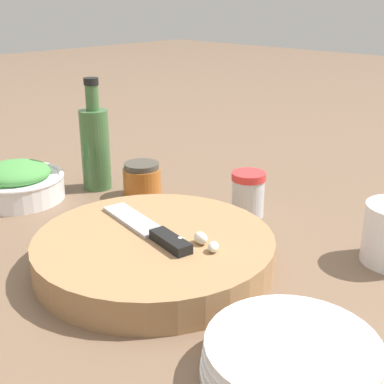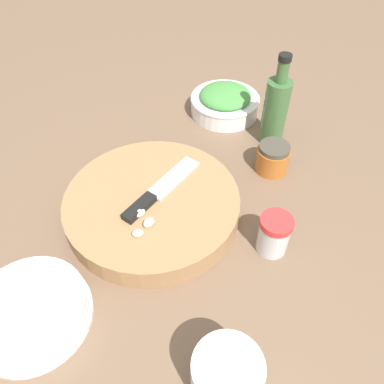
{
  "view_description": "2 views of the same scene",
  "coord_description": "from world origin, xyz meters",
  "px_view_note": "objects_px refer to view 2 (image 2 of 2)",
  "views": [
    {
      "loc": [
        0.51,
        -0.52,
        0.35
      ],
      "look_at": [
        0.04,
        -0.03,
        0.09
      ],
      "focal_mm": 50.0,
      "sensor_mm": 36.0,
      "label": 1
    },
    {
      "loc": [
        0.42,
        0.16,
        0.54
      ],
      "look_at": [
        0.01,
        -0.03,
        0.06
      ],
      "focal_mm": 35.0,
      "sensor_mm": 36.0,
      "label": 2
    }
  ],
  "objects_px": {
    "coffee_mug": "(225,379)",
    "oil_bottle": "(275,110)",
    "chef_knife": "(158,192)",
    "garlic_cloves": "(143,222)",
    "plate_stack": "(31,312)",
    "cutting_board": "(152,205)",
    "spice_jar": "(274,234)",
    "honey_jar": "(273,158)",
    "herb_bowl": "(225,102)"
  },
  "relations": [
    {
      "from": "plate_stack",
      "to": "honey_jar",
      "type": "xyz_separation_m",
      "value": [
        -0.47,
        0.23,
        0.01
      ]
    },
    {
      "from": "herb_bowl",
      "to": "plate_stack",
      "type": "distance_m",
      "value": 0.62
    },
    {
      "from": "spice_jar",
      "to": "oil_bottle",
      "type": "bearing_deg",
      "value": -162.9
    },
    {
      "from": "chef_knife",
      "to": "coffee_mug",
      "type": "distance_m",
      "value": 0.33
    },
    {
      "from": "coffee_mug",
      "to": "oil_bottle",
      "type": "height_order",
      "value": "oil_bottle"
    },
    {
      "from": "herb_bowl",
      "to": "honey_jar",
      "type": "relative_size",
      "value": 2.47
    },
    {
      "from": "garlic_cloves",
      "to": "oil_bottle",
      "type": "distance_m",
      "value": 0.38
    },
    {
      "from": "chef_knife",
      "to": "coffee_mug",
      "type": "bearing_deg",
      "value": -35.52
    },
    {
      "from": "plate_stack",
      "to": "garlic_cloves",
      "type": "bearing_deg",
      "value": 158.05
    },
    {
      "from": "garlic_cloves",
      "to": "coffee_mug",
      "type": "height_order",
      "value": "coffee_mug"
    },
    {
      "from": "spice_jar",
      "to": "garlic_cloves",
      "type": "bearing_deg",
      "value": -69.23
    },
    {
      "from": "oil_bottle",
      "to": "spice_jar",
      "type": "bearing_deg",
      "value": 17.1
    },
    {
      "from": "spice_jar",
      "to": "coffee_mug",
      "type": "distance_m",
      "value": 0.25
    },
    {
      "from": "garlic_cloves",
      "to": "plate_stack",
      "type": "relative_size",
      "value": 0.35
    },
    {
      "from": "herb_bowl",
      "to": "spice_jar",
      "type": "height_order",
      "value": "spice_jar"
    },
    {
      "from": "coffee_mug",
      "to": "plate_stack",
      "type": "distance_m",
      "value": 0.3
    },
    {
      "from": "garlic_cloves",
      "to": "herb_bowl",
      "type": "relative_size",
      "value": 0.37
    },
    {
      "from": "herb_bowl",
      "to": "spice_jar",
      "type": "xyz_separation_m",
      "value": [
        0.34,
        0.22,
        0.01
      ]
    },
    {
      "from": "honey_jar",
      "to": "chef_knife",
      "type": "bearing_deg",
      "value": -38.84
    },
    {
      "from": "cutting_board",
      "to": "spice_jar",
      "type": "relative_size",
      "value": 4.3
    },
    {
      "from": "chef_knife",
      "to": "coffee_mug",
      "type": "height_order",
      "value": "coffee_mug"
    },
    {
      "from": "spice_jar",
      "to": "plate_stack",
      "type": "height_order",
      "value": "spice_jar"
    },
    {
      "from": "cutting_board",
      "to": "chef_knife",
      "type": "bearing_deg",
      "value": 155.22
    },
    {
      "from": "cutting_board",
      "to": "herb_bowl",
      "type": "relative_size",
      "value": 1.91
    },
    {
      "from": "cutting_board",
      "to": "oil_bottle",
      "type": "distance_m",
      "value": 0.34
    },
    {
      "from": "coffee_mug",
      "to": "honey_jar",
      "type": "xyz_separation_m",
      "value": [
        -0.44,
        -0.07,
        -0.01
      ]
    },
    {
      "from": "spice_jar",
      "to": "plate_stack",
      "type": "xyz_separation_m",
      "value": [
        0.27,
        -0.28,
        -0.02
      ]
    },
    {
      "from": "spice_jar",
      "to": "chef_knife",
      "type": "bearing_deg",
      "value": -89.02
    },
    {
      "from": "chef_knife",
      "to": "plate_stack",
      "type": "distance_m",
      "value": 0.28
    },
    {
      "from": "cutting_board",
      "to": "spice_jar",
      "type": "distance_m",
      "value": 0.22
    },
    {
      "from": "plate_stack",
      "to": "honey_jar",
      "type": "bearing_deg",
      "value": 154.25
    },
    {
      "from": "coffee_mug",
      "to": "plate_stack",
      "type": "bearing_deg",
      "value": -84.58
    },
    {
      "from": "spice_jar",
      "to": "oil_bottle",
      "type": "distance_m",
      "value": 0.3
    },
    {
      "from": "herb_bowl",
      "to": "coffee_mug",
      "type": "relative_size",
      "value": 1.39
    },
    {
      "from": "cutting_board",
      "to": "honey_jar",
      "type": "height_order",
      "value": "honey_jar"
    },
    {
      "from": "chef_knife",
      "to": "cutting_board",
      "type": "bearing_deg",
      "value": -103.41
    },
    {
      "from": "chef_knife",
      "to": "honey_jar",
      "type": "relative_size",
      "value": 2.86
    },
    {
      "from": "coffee_mug",
      "to": "plate_stack",
      "type": "xyz_separation_m",
      "value": [
        0.03,
        -0.29,
        -0.02
      ]
    },
    {
      "from": "garlic_cloves",
      "to": "oil_bottle",
      "type": "xyz_separation_m",
      "value": [
        -0.36,
        0.12,
        0.03
      ]
    },
    {
      "from": "cutting_board",
      "to": "herb_bowl",
      "type": "distance_m",
      "value": 0.36
    },
    {
      "from": "chef_knife",
      "to": "garlic_cloves",
      "type": "relative_size",
      "value": 3.11
    },
    {
      "from": "honey_jar",
      "to": "coffee_mug",
      "type": "bearing_deg",
      "value": 8.77
    },
    {
      "from": "spice_jar",
      "to": "coffee_mug",
      "type": "xyz_separation_m",
      "value": [
        0.25,
        0.01,
        0.0
      ]
    },
    {
      "from": "herb_bowl",
      "to": "cutting_board",
      "type": "bearing_deg",
      "value": -0.22
    },
    {
      "from": "herb_bowl",
      "to": "spice_jar",
      "type": "distance_m",
      "value": 0.41
    },
    {
      "from": "spice_jar",
      "to": "coffee_mug",
      "type": "relative_size",
      "value": 0.62
    },
    {
      "from": "honey_jar",
      "to": "cutting_board",
      "type": "bearing_deg",
      "value": -38.1
    },
    {
      "from": "herb_bowl",
      "to": "oil_bottle",
      "type": "height_order",
      "value": "oil_bottle"
    },
    {
      "from": "cutting_board",
      "to": "plate_stack",
      "type": "bearing_deg",
      "value": -13.26
    },
    {
      "from": "honey_jar",
      "to": "oil_bottle",
      "type": "bearing_deg",
      "value": -162.15
    }
  ]
}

